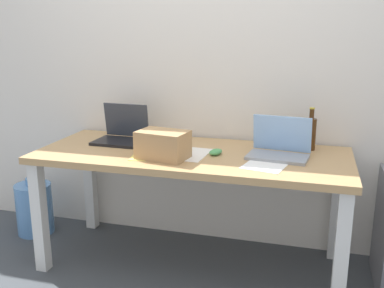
# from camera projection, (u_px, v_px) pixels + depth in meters

# --- Properties ---
(ground_plane) EXTENTS (8.00, 8.00, 0.00)m
(ground_plane) POSITION_uv_depth(u_px,v_px,m) (192.00, 263.00, 2.80)
(ground_plane) COLOR #42474C
(back_wall) EXTENTS (5.20, 0.08, 2.60)m
(back_wall) POSITION_uv_depth(u_px,v_px,m) (210.00, 50.00, 2.88)
(back_wall) COLOR silver
(back_wall) RESTS_ON ground
(desk) EXTENTS (1.84, 0.75, 0.73)m
(desk) POSITION_uv_depth(u_px,v_px,m) (192.00, 167.00, 2.64)
(desk) COLOR tan
(desk) RESTS_ON ground
(laptop_left) EXTENTS (0.31, 0.26, 0.24)m
(laptop_left) POSITION_uv_depth(u_px,v_px,m) (122.00, 134.00, 2.85)
(laptop_left) COLOR black
(laptop_left) RESTS_ON desk
(laptop_right) EXTENTS (0.36, 0.26, 0.23)m
(laptop_right) POSITION_uv_depth(u_px,v_px,m) (279.00, 148.00, 2.51)
(laptop_right) COLOR gray
(laptop_right) RESTS_ON desk
(beer_bottle) EXTENTS (0.06, 0.06, 0.26)m
(beer_bottle) POSITION_uv_depth(u_px,v_px,m) (310.00, 133.00, 2.65)
(beer_bottle) COLOR #47280F
(beer_bottle) RESTS_ON desk
(computer_mouse) EXTENTS (0.09, 0.11, 0.03)m
(computer_mouse) POSITION_uv_depth(u_px,v_px,m) (216.00, 152.00, 2.56)
(computer_mouse) COLOR #4C9E56
(computer_mouse) RESTS_ON desk
(cardboard_box) EXTENTS (0.30, 0.23, 0.16)m
(cardboard_box) POSITION_uv_depth(u_px,v_px,m) (163.00, 145.00, 2.48)
(cardboard_box) COLOR tan
(cardboard_box) RESTS_ON desk
(paper_yellow_folder) EXTENTS (0.26, 0.33, 0.00)m
(paper_yellow_folder) POSITION_uv_depth(u_px,v_px,m) (152.00, 154.00, 2.58)
(paper_yellow_folder) COLOR #F4E06B
(paper_yellow_folder) RESTS_ON desk
(paper_sheet_front_right) EXTENTS (0.27, 0.33, 0.00)m
(paper_sheet_front_right) POSITION_uv_depth(u_px,v_px,m) (267.00, 164.00, 2.39)
(paper_sheet_front_right) COLOR white
(paper_sheet_front_right) RESTS_ON desk
(paper_sheet_center) EXTENTS (0.23, 0.31, 0.00)m
(paper_sheet_center) POSITION_uv_depth(u_px,v_px,m) (189.00, 154.00, 2.58)
(paper_sheet_center) COLOR white
(paper_sheet_center) RESTS_ON desk
(water_cooler_jug) EXTENTS (0.25, 0.25, 0.41)m
(water_cooler_jug) POSITION_uv_depth(u_px,v_px,m) (34.00, 208.00, 3.18)
(water_cooler_jug) COLOR #598CC6
(water_cooler_jug) RESTS_ON ground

